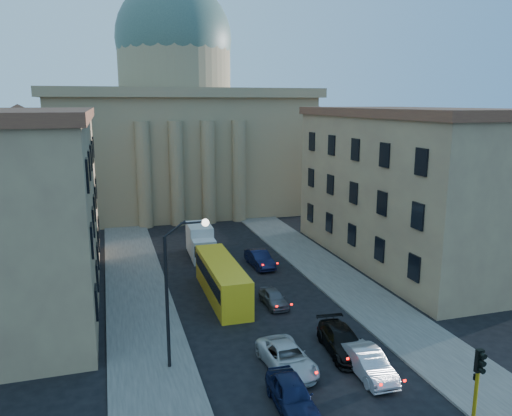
% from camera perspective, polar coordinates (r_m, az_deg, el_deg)
% --- Properties ---
extents(sidewalk_left, '(5.00, 60.00, 0.15)m').
position_cam_1_polar(sidewalk_left, '(39.84, -13.12, -10.66)').
color(sidewalk_left, '#4E4B47').
rests_on(sidewalk_left, ground).
extents(sidewalk_right, '(5.00, 60.00, 0.15)m').
position_cam_1_polar(sidewalk_right, '(44.03, 9.75, -8.29)').
color(sidewalk_right, '#4E4B47').
rests_on(sidewalk_right, ground).
extents(church, '(68.02, 28.76, 36.60)m').
position_cam_1_polar(church, '(75.07, -9.00, 9.31)').
color(church, '#8F7758').
rests_on(church, ground).
extents(building_left, '(11.60, 26.60, 14.70)m').
position_cam_1_polar(building_left, '(42.08, -25.60, 0.14)').
color(building_left, tan).
rests_on(building_left, ground).
extents(building_right, '(11.60, 26.60, 14.70)m').
position_cam_1_polar(building_right, '(49.73, 16.80, 2.47)').
color(building_right, tan).
rests_on(building_right, ground).
extents(traffic_light, '(0.34, 0.29, 4.30)m').
position_cam_1_polar(traffic_light, '(26.20, 23.91, -17.92)').
color(traffic_light, yellow).
rests_on(traffic_light, ground).
extents(street_lamp, '(2.62, 0.44, 8.83)m').
position_cam_1_polar(street_lamp, '(28.79, -9.15, -8.33)').
color(street_lamp, black).
rests_on(street_lamp, ground).
extents(car_left_near, '(2.03, 4.67, 1.57)m').
position_cam_1_polar(car_left_near, '(26.88, 4.13, -20.49)').
color(car_left_near, black).
rests_on(car_left_near, ground).
extents(car_right_near, '(1.68, 4.59, 1.50)m').
position_cam_1_polar(car_right_near, '(30.21, 12.69, -16.91)').
color(car_right_near, '#A6A8AE').
rests_on(car_right_near, ground).
extents(car_left_mid, '(2.61, 5.21, 1.42)m').
position_cam_1_polar(car_left_mid, '(30.20, 3.56, -16.72)').
color(car_left_mid, silver).
rests_on(car_left_mid, ground).
extents(car_right_mid, '(2.60, 5.35, 1.50)m').
position_cam_1_polar(car_right_mid, '(32.31, 9.84, -14.78)').
color(car_right_mid, black).
rests_on(car_right_mid, ground).
extents(car_right_far, '(1.58, 3.69, 1.24)m').
position_cam_1_polar(car_right_far, '(38.60, 2.03, -10.22)').
color(car_right_far, '#54555A').
rests_on(car_right_far, ground).
extents(car_right_distant, '(1.88, 4.73, 1.53)m').
position_cam_1_polar(car_right_distant, '(47.20, 0.42, -5.83)').
color(car_right_distant, black).
rests_on(car_right_distant, ground).
extents(city_bus, '(2.46, 10.37, 2.92)m').
position_cam_1_polar(city_bus, '(39.91, -3.93, -8.02)').
color(city_bus, yellow).
rests_on(city_bus, ground).
extents(box_truck, '(2.40, 5.76, 3.13)m').
position_cam_1_polar(box_truck, '(50.25, -6.33, -3.93)').
color(box_truck, silver).
rests_on(box_truck, ground).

